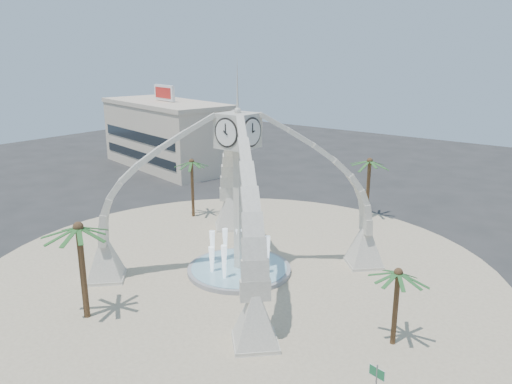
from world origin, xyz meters
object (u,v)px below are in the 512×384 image
Objects in this scene: palm_north at (370,162)px; street_sign at (376,378)px; palm_south at (78,229)px; fountain at (239,269)px; clock_tower at (238,192)px; palm_east at (398,273)px; palm_west at (192,162)px.

palm_north is 29.17m from street_sign.
fountain is at bearing 73.24° from palm_south.
palm_south is 2.82× the size of street_sign.
clock_tower is 2.24× the size of fountain.
palm_north is at bearing 119.48° from palm_east.
fountain is at bearing 163.72° from street_sign.
street_sign is at bearing 10.18° from palm_south.
clock_tower is 2.65× the size of palm_north.
clock_tower reaches higher than palm_south.
palm_south is at bearing -158.06° from street_sign.
fountain is 1.23× the size of palm_west.
palm_west is (-12.34, 7.48, -0.73)m from clock_tower.
fountain is at bearing -31.22° from palm_west.
clock_tower is 6.20m from fountain.
palm_west is 2.64× the size of street_sign.
palm_east reaches higher than street_sign.
street_sign is (18.35, 3.29, -4.32)m from palm_south.
palm_south is at bearing -106.76° from fountain.
palm_south is (-3.39, -11.26, 5.79)m from fountain.
palm_east is 23.03m from palm_north.
fountain is 3.25× the size of street_sign.
palm_west reaches higher than fountain.
street_sign is at bearing -75.10° from palm_east.
palm_east is at bearing 116.66° from street_sign.
palm_south is 19.14m from street_sign.
palm_west is at bearing 162.26° from street_sign.
palm_east is (13.41, -2.13, -1.98)m from clock_tower.
palm_east is at bearing -20.48° from palm_west.
palm_west is at bearing 159.52° from palm_east.
palm_west reaches higher than palm_east.
clock_tower is 17.60m from street_sign.
palm_south reaches higher than fountain.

